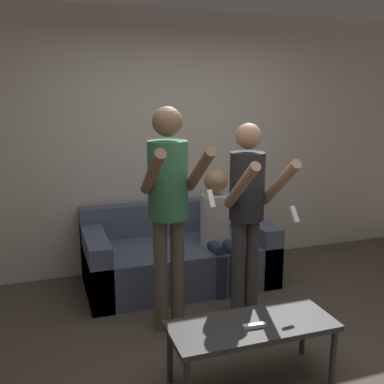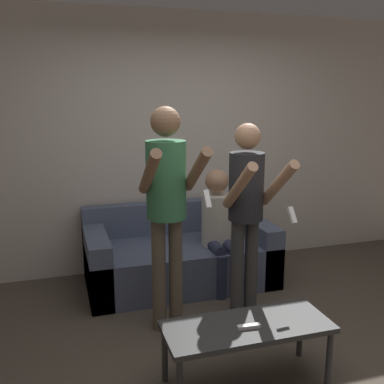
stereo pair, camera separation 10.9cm
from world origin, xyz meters
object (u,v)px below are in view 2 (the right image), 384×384
Objects in this scene: couch at (179,256)px; coffee_table at (247,331)px; person_standing_right at (247,203)px; person_standing_left at (167,195)px; person_seated at (219,224)px; remote_on_table at (249,327)px.

coffee_table is at bearing -90.60° from couch.
person_standing_left is at bearing 179.55° from person_standing_right.
person_standing_left is at bearing 110.62° from coffee_table.
person_seated is (0.34, -0.23, 0.38)m from couch.
remote_on_table is at bearing -103.38° from person_seated.
person_standing_right is 0.75m from person_seated.
person_standing_left is 0.67m from person_standing_right.
coffee_table is at bearing -103.43° from person_seated.
person_standing_left is at bearing -135.90° from person_seated.
person_seated is at bearing 44.10° from person_standing_left.
coffee_table is (-0.35, -0.83, -0.63)m from person_standing_right.
remote_on_table is (0.30, -0.89, -0.68)m from person_standing_left.
person_standing_left is 11.75× the size of remote_on_table.
remote_on_table is (-0.36, -0.88, -0.57)m from person_standing_right.
person_standing_right is at bearing -0.45° from person_standing_left.
person_seated is (0.00, 0.65, -0.37)m from person_standing_right.
person_standing_right reaches higher than person_seated.
person_seated is 1.07× the size of coffee_table.
remote_on_table is (-0.37, -1.54, -0.20)m from person_seated.
person_seated is 7.67× the size of remote_on_table.
remote_on_table is at bearing -71.06° from person_standing_left.
couch is 0.55m from person_seated.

